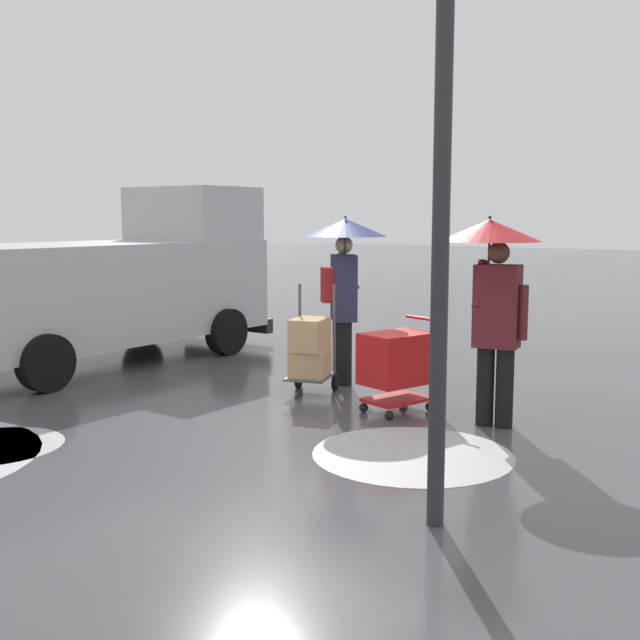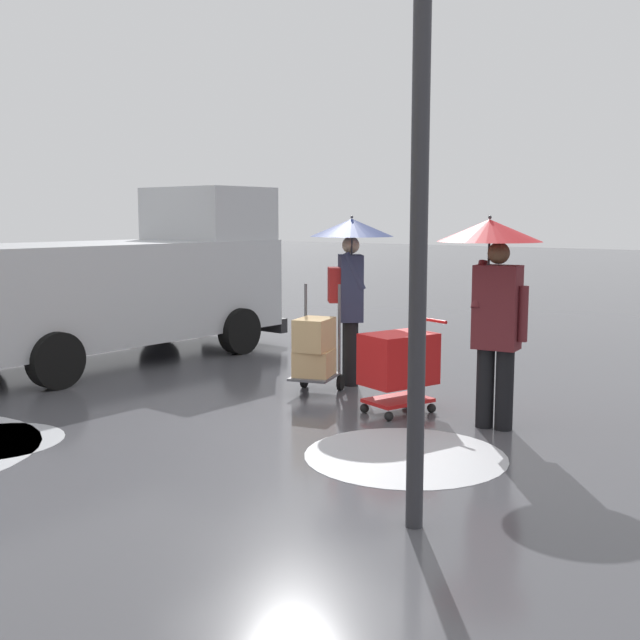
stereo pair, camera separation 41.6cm
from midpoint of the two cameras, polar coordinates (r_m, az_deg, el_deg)
name	(u,v)px [view 2 (the right image)]	position (r m, az deg, el deg)	size (l,w,h in m)	color
ground_plane	(303,409)	(8.78, 0.09, -6.53)	(90.00, 90.00, 0.00)	#4C4C51
slush_patch_near_cluster	(405,455)	(7.19, 7.92, -9.77)	(1.83, 1.83, 0.01)	#ADAFB5
cargo_van_parked_right	(128,281)	(11.97, -12.87, 2.80)	(2.29, 5.38, 2.60)	#B7BABF
shopping_cart_vendor	(399,362)	(8.57, 7.16, -3.06)	(0.77, 0.94, 1.02)	red
hand_dolly_boxes	(315,349)	(9.42, 0.87, -2.17)	(0.70, 0.82, 1.32)	#515156
pedestrian_pink_side	(350,262)	(9.82, 3.45, 4.25)	(1.04, 1.04, 2.15)	black
pedestrian_black_side	(493,273)	(8.00, 13.96, 3.38)	(1.04, 1.04, 2.15)	black
street_lamp	(420,181)	(5.26, 9.58, 9.98)	(0.28, 0.28, 3.86)	#2D2D33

